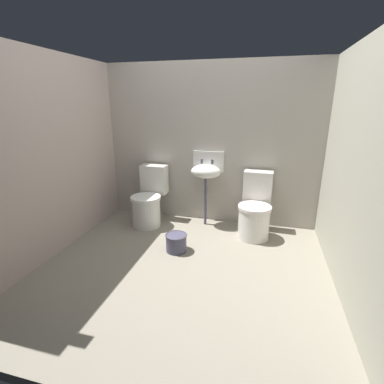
# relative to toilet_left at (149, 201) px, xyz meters

# --- Properties ---
(ground_plane) EXTENTS (3.28, 2.92, 0.08)m
(ground_plane) POSITION_rel_toilet_left_xyz_m (0.77, -0.91, -0.36)
(ground_plane) COLOR gray
(wall_back) EXTENTS (3.28, 0.10, 2.12)m
(wall_back) POSITION_rel_toilet_left_xyz_m (0.77, 0.40, 0.74)
(wall_back) COLOR #A59E93
(wall_back) RESTS_ON ground
(wall_left) EXTENTS (0.10, 2.72, 2.12)m
(wall_left) POSITION_rel_toilet_left_xyz_m (-0.72, -0.81, 0.74)
(wall_left) COLOR #A9978E
(wall_left) RESTS_ON ground
(wall_right) EXTENTS (0.10, 2.72, 2.12)m
(wall_right) POSITION_rel_toilet_left_xyz_m (2.26, -0.81, 0.74)
(wall_right) COLOR #A4A290
(wall_right) RESTS_ON ground
(toilet_left) EXTENTS (0.42, 0.60, 0.78)m
(toilet_left) POSITION_rel_toilet_left_xyz_m (0.00, 0.00, 0.00)
(toilet_left) COLOR silver
(toilet_left) RESTS_ON ground
(toilet_right) EXTENTS (0.42, 0.61, 0.78)m
(toilet_right) POSITION_rel_toilet_left_xyz_m (1.43, 0.00, 0.00)
(toilet_right) COLOR silver
(toilet_right) RESTS_ON ground
(sink) EXTENTS (0.42, 0.35, 0.99)m
(sink) POSITION_rel_toilet_left_xyz_m (0.76, 0.19, 0.43)
(sink) COLOR #444259
(sink) RESTS_ON ground
(bucket) EXTENTS (0.25, 0.25, 0.20)m
(bucket) POSITION_rel_toilet_left_xyz_m (0.60, -0.65, -0.21)
(bucket) COLOR #444259
(bucket) RESTS_ON ground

